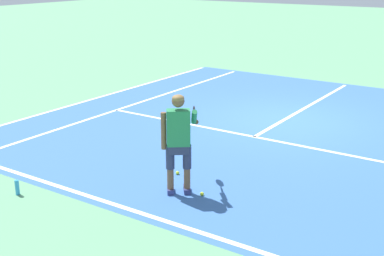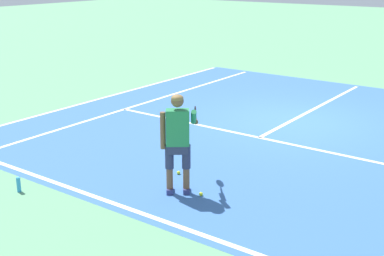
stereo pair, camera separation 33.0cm
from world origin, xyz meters
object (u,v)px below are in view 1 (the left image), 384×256
object	(u,v)px
tennis_player	(179,137)
tennis_ball_by_baseline	(202,194)
tennis_ball_near_feet	(178,173)
water_bottle	(17,187)

from	to	relation	value
tennis_player	tennis_ball_by_baseline	bearing A→B (deg)	14.59
tennis_ball_near_feet	tennis_ball_by_baseline	world-z (taller)	same
tennis_ball_near_feet	water_bottle	bearing A→B (deg)	-128.03
tennis_ball_by_baseline	water_bottle	bearing A→B (deg)	-147.08
tennis_player	tennis_ball_by_baseline	size ratio (longest dim) A/B	25.95
water_bottle	tennis_ball_by_baseline	bearing A→B (deg)	32.92
tennis_ball_by_baseline	water_bottle	world-z (taller)	water_bottle
tennis_ball_near_feet	tennis_ball_by_baseline	distance (m)	1.02
tennis_ball_near_feet	water_bottle	xyz separation A→B (m)	(-1.73, -2.21, 0.10)
tennis_ball_near_feet	tennis_ball_by_baseline	size ratio (longest dim) A/B	1.00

